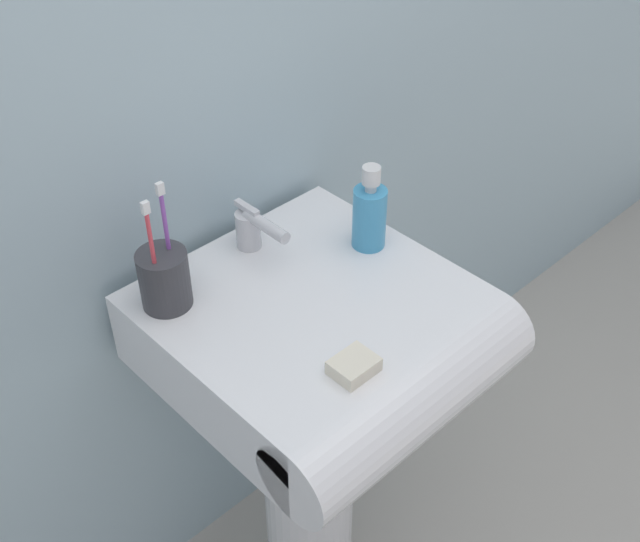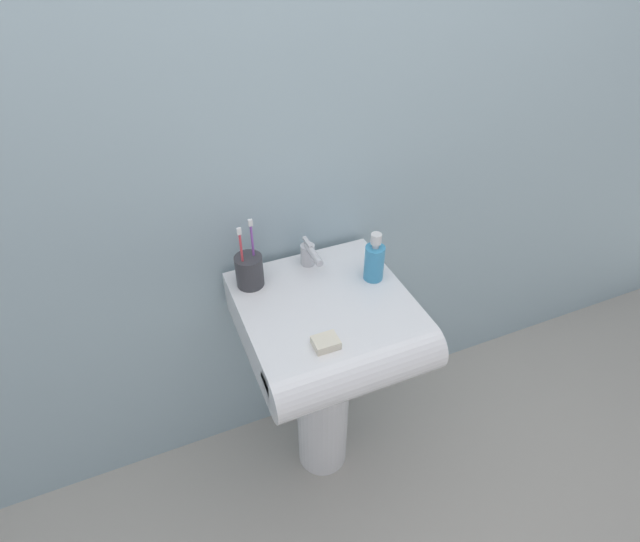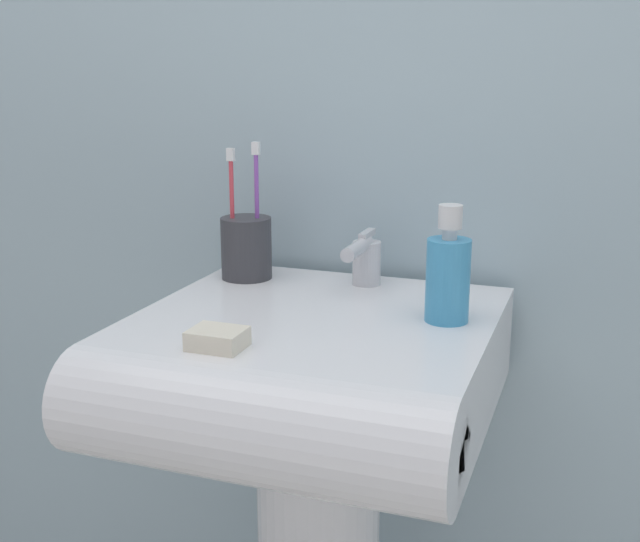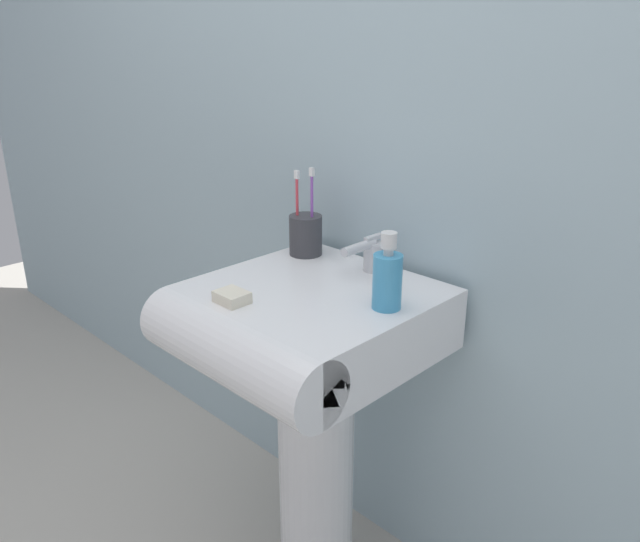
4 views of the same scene
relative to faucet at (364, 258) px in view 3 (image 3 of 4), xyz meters
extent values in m
cube|color=#9EB7C1|center=(-0.02, 0.11, 0.34)|extent=(5.00, 0.05, 2.40)
cube|color=white|center=(-0.02, -0.16, -0.11)|extent=(0.49, 0.45, 0.14)
cylinder|color=white|center=(-0.02, -0.38, -0.11)|extent=(0.49, 0.14, 0.14)
cylinder|color=silver|center=(0.00, 0.01, -0.01)|extent=(0.04, 0.04, 0.07)
cylinder|color=silver|center=(0.00, -0.04, 0.02)|extent=(0.02, 0.10, 0.02)
cube|color=silver|center=(0.00, 0.01, 0.04)|extent=(0.01, 0.06, 0.01)
cylinder|color=#38383D|center=(-0.20, -0.02, 0.01)|extent=(0.08, 0.08, 0.10)
cylinder|color=#D83F4C|center=(-0.21, -0.03, 0.06)|extent=(0.01, 0.01, 0.18)
cube|color=white|center=(-0.21, -0.03, 0.16)|extent=(0.01, 0.01, 0.02)
cylinder|color=purple|center=(-0.18, -0.01, 0.06)|extent=(0.01, 0.01, 0.19)
cube|color=white|center=(-0.18, -0.01, 0.17)|extent=(0.01, 0.01, 0.02)
cylinder|color=#3F99CC|center=(0.16, -0.13, 0.01)|extent=(0.06, 0.06, 0.11)
cylinder|color=silver|center=(0.16, -0.13, 0.08)|extent=(0.02, 0.02, 0.01)
cylinder|color=silver|center=(0.16, -0.13, 0.10)|extent=(0.03, 0.03, 0.03)
cube|color=silver|center=(-0.09, -0.33, -0.03)|extent=(0.07, 0.05, 0.02)
camera|label=1|loc=(-0.69, -0.90, 0.81)|focal=45.00mm
camera|label=2|loc=(-0.45, -1.15, 0.91)|focal=28.00mm
camera|label=3|loc=(0.35, -1.17, 0.29)|focal=45.00mm
camera|label=4|loc=(0.87, -1.05, 0.48)|focal=35.00mm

